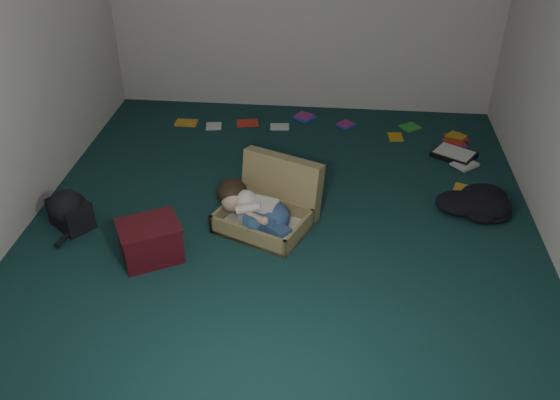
# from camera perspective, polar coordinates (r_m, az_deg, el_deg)

# --- Properties ---
(floor) EXTENTS (4.50, 4.50, 0.00)m
(floor) POSITION_cam_1_polar(r_m,az_deg,el_deg) (4.67, 0.18, -2.56)
(floor) COLOR #113231
(floor) RESTS_ON ground
(wall_front) EXTENTS (4.50, 0.00, 4.50)m
(wall_front) POSITION_cam_1_polar(r_m,az_deg,el_deg) (2.12, -5.72, -9.97)
(wall_front) COLOR silver
(wall_front) RESTS_ON ground
(suitcase) EXTENTS (0.87, 0.86, 0.49)m
(suitcase) POSITION_cam_1_polar(r_m,az_deg,el_deg) (4.65, -0.90, -0.48)
(suitcase) COLOR #918150
(suitcase) RESTS_ON floor
(person) EXTENTS (0.64, 0.54, 0.30)m
(person) POSITION_cam_1_polar(r_m,az_deg,el_deg) (4.53, -2.45, -0.93)
(person) COLOR silver
(person) RESTS_ON suitcase
(maroon_bin) EXTENTS (0.54, 0.50, 0.30)m
(maroon_bin) POSITION_cam_1_polar(r_m,az_deg,el_deg) (4.38, -12.37, -3.88)
(maroon_bin) COLOR #400D13
(maroon_bin) RESTS_ON floor
(backpack) EXTENTS (0.53, 0.51, 0.25)m
(backpack) POSITION_cam_1_polar(r_m,az_deg,el_deg) (4.89, -19.52, -1.15)
(backpack) COLOR black
(backpack) RESTS_ON floor
(clothing_pile) EXTENTS (0.52, 0.46, 0.15)m
(clothing_pile) POSITION_cam_1_polar(r_m,az_deg,el_deg) (5.06, 17.90, -0.19)
(clothing_pile) COLOR black
(clothing_pile) RESTS_ON floor
(paper_tray) EXTENTS (0.46, 0.43, 0.05)m
(paper_tray) POSITION_cam_1_polar(r_m,az_deg,el_deg) (5.83, 16.40, 4.25)
(paper_tray) COLOR black
(paper_tray) RESTS_ON floor
(book_scatter) EXTENTS (2.96, 1.53, 0.02)m
(book_scatter) POSITION_cam_1_polar(r_m,az_deg,el_deg) (6.00, 6.55, 6.16)
(book_scatter) COLOR gold
(book_scatter) RESTS_ON floor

